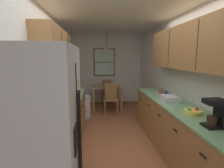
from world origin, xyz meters
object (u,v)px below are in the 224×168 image
(dining_chair_far, at_px, (107,90))
(mug_spare, at_px, (166,93))
(refrigerator, at_px, (36,151))
(dining_table, at_px, (107,90))
(fruit_bowl, at_px, (193,112))
(stove_range, at_px, (53,150))
(table_serving_bowl, at_px, (105,85))
(trash_bin, at_px, (85,107))
(dish_rack, at_px, (170,99))
(mug_by_coffeemaker, at_px, (160,92))
(microwave_over_range, at_px, (38,65))
(dining_chair_near, at_px, (111,97))
(storage_canister, at_px, (60,101))
(coffee_maker, at_px, (217,112))

(dining_chair_far, distance_m, mug_spare, 2.98)
(refrigerator, distance_m, mug_spare, 2.79)
(dining_table, distance_m, fruit_bowl, 3.52)
(stove_range, height_order, table_serving_bowl, stove_range)
(trash_bin, distance_m, dish_rack, 2.49)
(dining_table, bearing_deg, mug_by_coffeemaker, -61.92)
(dining_table, bearing_deg, dining_chair_far, 84.00)
(microwave_over_range, bearing_deg, dining_chair_near, 67.71)
(microwave_over_range, height_order, mug_by_coffeemaker, microwave_over_range)
(microwave_over_range, bearing_deg, storage_canister, 80.34)
(microwave_over_range, xyz_separation_m, dish_rack, (2.06, 0.75, -0.67))
(dining_chair_far, relative_size, mug_by_coffeemaker, 7.87)
(stove_range, bearing_deg, dining_table, 74.23)
(dining_table, bearing_deg, dish_rack, -69.54)
(microwave_over_range, height_order, dining_table, microwave_over_range)
(coffee_maker, bearing_deg, dish_rack, 91.82)
(fruit_bowl, bearing_deg, dining_chair_near, 108.36)
(refrigerator, height_order, dining_chair_near, refrigerator)
(microwave_over_range, bearing_deg, dining_chair_far, 74.05)
(microwave_over_range, xyz_separation_m, table_serving_bowl, (1.02, 3.43, -0.84))
(refrigerator, height_order, coffee_maker, refrigerator)
(fruit_bowl, distance_m, table_serving_bowl, 3.56)
(fruit_bowl, bearing_deg, trash_bin, 124.18)
(mug_spare, bearing_deg, table_serving_bowl, 117.13)
(storage_canister, xyz_separation_m, fruit_bowl, (1.98, -0.60, -0.05))
(dining_chair_near, bearing_deg, refrigerator, -105.41)
(mug_by_coffeemaker, bearing_deg, dining_chair_near, 124.36)
(microwave_over_range, height_order, dining_chair_near, microwave_over_range)
(coffee_maker, bearing_deg, microwave_over_range, 168.80)
(table_serving_bowl, bearing_deg, refrigerator, -101.43)
(stove_range, relative_size, fruit_bowl, 4.41)
(fruit_bowl, bearing_deg, stove_range, -178.88)
(microwave_over_range, xyz_separation_m, mug_by_coffeemaker, (2.13, 1.41, -0.67))
(storage_canister, bearing_deg, coffee_maker, -27.84)
(dining_chair_near, distance_m, coffee_maker, 3.42)
(storage_canister, xyz_separation_m, mug_spare, (2.06, 0.56, -0.04))
(coffee_maker, xyz_separation_m, mug_spare, (0.07, 1.61, -0.12))
(mug_by_coffeemaker, bearing_deg, dining_table, 118.08)
(dining_chair_far, height_order, dish_rack, dish_rack)
(dining_chair_far, bearing_deg, trash_bin, -116.53)
(dining_chair_near, bearing_deg, trash_bin, -156.90)
(refrigerator, distance_m, mug_by_coffeemaker, 2.91)
(microwave_over_range, distance_m, dining_table, 3.69)
(trash_bin, bearing_deg, refrigerator, -94.14)
(refrigerator, xyz_separation_m, dining_chair_far, (0.96, 4.70, -0.40))
(coffee_maker, bearing_deg, fruit_bowl, 91.15)
(stove_range, height_order, trash_bin, stove_range)
(stove_range, bearing_deg, mug_by_coffeemaker, 34.93)
(microwave_over_range, bearing_deg, dish_rack, 20.02)
(dining_table, xyz_separation_m, table_serving_bowl, (-0.05, 0.04, 0.16))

